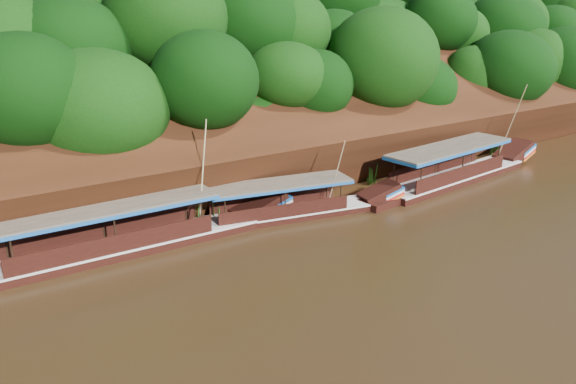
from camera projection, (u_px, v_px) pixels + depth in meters
name	position (u px, v px, depth m)	size (l,w,h in m)	color
ground	(389.00, 255.00, 27.89)	(160.00, 160.00, 0.00)	black
riverbank	(190.00, 136.00, 45.02)	(120.00, 30.06, 19.40)	black
boat_0	(462.00, 171.00, 39.98)	(16.58, 3.77, 6.98)	black
boat_1	(300.00, 208.00, 32.99)	(12.87, 4.41, 4.96)	black
boat_2	(144.00, 236.00, 28.70)	(16.39, 2.90, 6.62)	black
reeds	(241.00, 198.00, 33.42)	(51.46, 2.12, 2.28)	#296519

